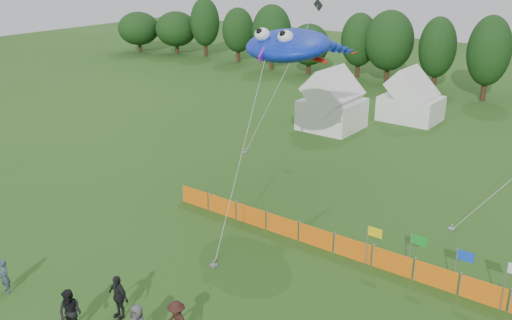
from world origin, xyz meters
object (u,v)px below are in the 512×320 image
Objects in this scene: barrier_fence at (352,249)px; stingray_kite at (292,45)px; tent_left at (332,105)px; spectator_a at (5,276)px; spectator_d at (118,297)px; tent_right at (411,101)px; spectator_b at (70,313)px.

stingray_kite reaches higher than barrier_fence.
spectator_a is (0.94, -29.17, -1.22)m from tent_left.
spectator_d reaches higher than barrier_fence.
tent_left is 0.28× the size of stingray_kite.
spectator_a is (-10.41, -11.35, 0.27)m from barrier_fence.
tent_right is 33.63m from spectator_d.
stingray_kite is (-1.05, 13.62, 8.04)m from spectator_d.
spectator_b is 1.04× the size of spectator_d.
stingray_kite is (-6.27, 4.00, 8.47)m from barrier_fence.
barrier_fence is 11.27m from stingray_kite.
barrier_fence is 11.38× the size of spectator_b.
spectator_a is 4.67m from spectator_b.
tent_left reaches higher than spectator_d.
barrier_fence is 14.29× the size of spectator_a.
tent_right is at bearing 95.20° from spectator_d.
barrier_fence is at bearing 50.10° from spectator_a.
tent_right is at bearing 106.67° from barrier_fence.
tent_right is 35.43m from spectator_b.
tent_left is at bearing -124.27° from tent_right.
tent_left is at bearing 122.50° from barrier_fence.
tent_left is 16.29m from stingray_kite.
spectator_a is 17.90m from stingray_kite.
tent_left is at bearing 110.20° from stingray_kite.
tent_right reaches higher than spectator_a.
tent_left reaches higher than spectator_a.
spectator_d is (1.96, -33.56, -0.79)m from tent_right.
tent_left is 21.18m from barrier_fence.
tent_right reaches higher than spectator_b.
barrier_fence is at bearing -57.50° from tent_left.
spectator_b reaches higher than spectator_d.
barrier_fence is (11.35, -17.82, -1.49)m from tent_left.
stingray_kite is (-0.52, 15.44, 8.01)m from spectator_b.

